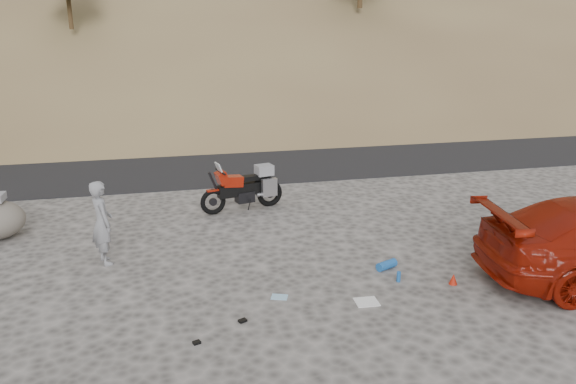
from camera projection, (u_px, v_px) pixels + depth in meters
ground at (219, 272)px, 10.54m from camera, size 140.00×140.00×0.00m
road at (191, 160)px, 18.93m from camera, size 120.00×7.00×0.05m
motorcycle at (246, 188)px, 13.86m from camera, size 2.14×0.93×1.29m
man at (106, 262)px, 10.95m from camera, size 0.58×0.70×1.65m
gear_white_cloth at (367, 302)px, 9.40m from camera, size 0.40×0.36×0.01m
gear_blue_mat at (387, 265)px, 10.63m from camera, size 0.45×0.33×0.17m
gear_bottle at (399, 277)px, 10.11m from camera, size 0.09×0.09×0.19m
gear_funnel at (453, 279)px, 10.02m from camera, size 0.20×0.20×0.20m
gear_glove_a at (243, 321)px, 8.79m from camera, size 0.15×0.13×0.04m
gear_glove_b at (197, 342)px, 8.19m from camera, size 0.13×0.12×0.04m
gear_blue_cloth at (279, 297)px, 9.57m from camera, size 0.33×0.29×0.01m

